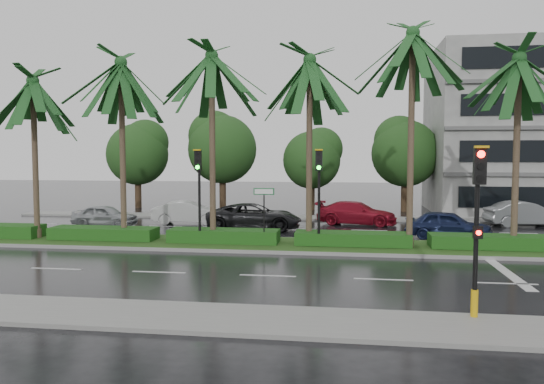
# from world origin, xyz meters

# --- Properties ---
(ground) EXTENTS (120.00, 120.00, 0.00)m
(ground) POSITION_xyz_m (0.00, 0.00, 0.00)
(ground) COLOR black
(ground) RESTS_ON ground
(near_sidewalk) EXTENTS (40.00, 2.40, 0.12)m
(near_sidewalk) POSITION_xyz_m (0.00, -10.20, 0.06)
(near_sidewalk) COLOR slate
(near_sidewalk) RESTS_ON ground
(far_sidewalk) EXTENTS (40.00, 2.00, 0.12)m
(far_sidewalk) POSITION_xyz_m (0.00, 12.00, 0.06)
(far_sidewalk) COLOR slate
(far_sidewalk) RESTS_ON ground
(median) EXTENTS (36.00, 4.00, 0.15)m
(median) POSITION_xyz_m (0.00, 1.00, 0.08)
(median) COLOR gray
(median) RESTS_ON ground
(hedge) EXTENTS (35.20, 1.40, 0.60)m
(hedge) POSITION_xyz_m (0.00, 1.00, 0.45)
(hedge) COLOR #184112
(hedge) RESTS_ON median
(lane_markings) EXTENTS (34.00, 13.06, 0.01)m
(lane_markings) POSITION_xyz_m (3.04, -0.43, 0.01)
(lane_markings) COLOR silver
(lane_markings) RESTS_ON ground
(palm_row) EXTENTS (26.30, 4.20, 10.19)m
(palm_row) POSITION_xyz_m (-1.25, 1.02, 7.98)
(palm_row) COLOR #463A28
(palm_row) RESTS_ON median
(signal_near) EXTENTS (0.34, 0.45, 4.36)m
(signal_near) POSITION_xyz_m (6.00, -9.39, 2.50)
(signal_near) COLOR black
(signal_near) RESTS_ON near_sidewalk
(signal_median_left) EXTENTS (0.34, 0.42, 4.36)m
(signal_median_left) POSITION_xyz_m (-4.00, 0.30, 3.00)
(signal_median_left) COLOR black
(signal_median_left) RESTS_ON median
(signal_median_right) EXTENTS (0.34, 0.42, 4.36)m
(signal_median_right) POSITION_xyz_m (1.50, 0.30, 3.00)
(signal_median_right) COLOR black
(signal_median_right) RESTS_ON median
(street_sign) EXTENTS (0.95, 0.09, 2.60)m
(street_sign) POSITION_xyz_m (-1.00, 0.48, 2.12)
(street_sign) COLOR black
(street_sign) RESTS_ON median
(bg_trees) EXTENTS (33.04, 5.38, 7.77)m
(bg_trees) POSITION_xyz_m (0.06, 17.59, 4.68)
(bg_trees) COLOR #39241A
(bg_trees) RESTS_ON ground
(car_silver) EXTENTS (1.59, 3.85, 1.30)m
(car_silver) POSITION_xyz_m (-11.50, 6.34, 0.65)
(car_silver) COLOR #A7ABAE
(car_silver) RESTS_ON ground
(car_white) EXTENTS (2.03, 4.45, 1.41)m
(car_white) POSITION_xyz_m (-7.00, 8.28, 0.71)
(car_white) COLOR #B4B4B4
(car_white) RESTS_ON ground
(car_darkgrey) EXTENTS (2.80, 5.52, 1.50)m
(car_darkgrey) POSITION_xyz_m (-2.50, 6.38, 0.75)
(car_darkgrey) COLOR black
(car_darkgrey) RESTS_ON ground
(car_red) EXTENTS (2.77, 5.12, 1.41)m
(car_red) POSITION_xyz_m (3.31, 9.42, 0.71)
(car_red) COLOR maroon
(car_red) RESTS_ON ground
(car_blue) EXTENTS (2.62, 4.48, 1.43)m
(car_blue) POSITION_xyz_m (7.81, 4.46, 0.72)
(car_blue) COLOR #182249
(car_blue) RESTS_ON ground
(car_grey) EXTENTS (2.22, 4.72, 1.49)m
(car_grey) POSITION_xyz_m (13.28, 10.07, 0.75)
(car_grey) COLOR slate
(car_grey) RESTS_ON ground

